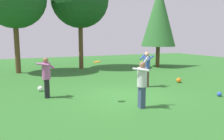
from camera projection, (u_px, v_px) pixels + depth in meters
ground_plane at (123, 96)px, 9.43m from camera, size 40.00×40.00×0.00m
person_thrower at (142, 81)px, 7.65m from camera, size 0.67×0.67×1.81m
person_catcher at (46, 74)px, 8.96m from camera, size 0.74×0.74×1.67m
person_bystander at (147, 66)px, 10.96m from camera, size 0.74×0.69×1.77m
frisbee at (97, 62)px, 8.16m from camera, size 0.35×0.35×0.07m
ball_white at (40, 89)px, 10.18m from camera, size 0.24×0.24×0.24m
ball_blue at (219, 94)px, 9.30m from camera, size 0.20×0.20×0.20m
ball_orange at (179, 80)px, 12.12m from camera, size 0.27×0.27×0.27m
tree_far_right at (159, 16)px, 18.21m from camera, size 2.83×2.83×6.77m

